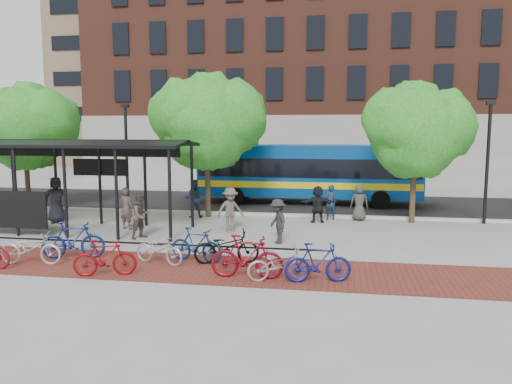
% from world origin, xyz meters
% --- Properties ---
extents(ground, '(160.00, 160.00, 0.00)m').
position_xyz_m(ground, '(0.00, 0.00, 0.00)').
color(ground, '#9E9E99').
rests_on(ground, ground).
extents(asphalt_street, '(160.00, 8.00, 0.01)m').
position_xyz_m(asphalt_street, '(0.00, 8.00, 0.01)').
color(asphalt_street, black).
rests_on(asphalt_street, ground).
extents(curb, '(160.00, 0.25, 0.12)m').
position_xyz_m(curb, '(0.00, 4.00, 0.06)').
color(curb, '#B7B7B2').
rests_on(curb, ground).
extents(brick_strip, '(24.00, 3.00, 0.01)m').
position_xyz_m(brick_strip, '(-2.00, -5.00, 0.00)').
color(brick_strip, maroon).
rests_on(brick_strip, ground).
extents(bike_rack_rail, '(12.00, 0.05, 0.95)m').
position_xyz_m(bike_rack_rail, '(-3.30, -4.10, 0.00)').
color(bike_rack_rail, black).
rests_on(bike_rack_rail, ground).
extents(building_brick, '(55.00, 14.00, 20.00)m').
position_xyz_m(building_brick, '(10.00, 26.00, 10.00)').
color(building_brick, brown).
rests_on(building_brick, ground).
extents(building_tower, '(22.00, 22.00, 30.00)m').
position_xyz_m(building_tower, '(-16.00, 40.00, 15.00)').
color(building_tower, '#7A664C').
rests_on(building_tower, ground).
extents(bus_shelter, '(10.60, 3.07, 3.60)m').
position_xyz_m(bus_shelter, '(-8.13, -0.48, 3.00)').
color(bus_shelter, black).
rests_on(bus_shelter, ground).
extents(tree_a, '(4.90, 4.00, 6.18)m').
position_xyz_m(tree_a, '(-11.91, 3.35, 4.24)').
color(tree_a, '#382619').
rests_on(tree_a, ground).
extents(tree_b, '(5.15, 4.20, 6.47)m').
position_xyz_m(tree_b, '(-2.90, 3.35, 4.46)').
color(tree_b, '#382619').
rests_on(tree_b, ground).
extents(tree_c, '(4.66, 3.80, 5.92)m').
position_xyz_m(tree_c, '(6.09, 3.35, 4.05)').
color(tree_c, '#382619').
rests_on(tree_c, ground).
extents(lamp_post_left, '(0.35, 0.20, 5.12)m').
position_xyz_m(lamp_post_left, '(-7.00, 3.60, 2.75)').
color(lamp_post_left, black).
rests_on(lamp_post_left, ground).
extents(lamp_post_right, '(0.35, 0.20, 5.12)m').
position_xyz_m(lamp_post_right, '(9.00, 3.60, 2.75)').
color(lamp_post_right, black).
rests_on(lamp_post_right, ground).
extents(bus, '(11.69, 2.93, 3.14)m').
position_xyz_m(bus, '(1.26, 8.12, 1.81)').
color(bus, navy).
rests_on(bus, ground).
extents(bike_2, '(1.92, 0.84, 0.98)m').
position_xyz_m(bike_2, '(-6.11, -5.40, 0.49)').
color(bike_2, '#B7B7B9').
rests_on(bike_2, ground).
extents(bike_3, '(2.01, 1.01, 1.16)m').
position_xyz_m(bike_3, '(-5.21, -4.55, 0.58)').
color(bike_3, navy).
rests_on(bike_3, ground).
extents(bike_5, '(1.76, 0.99, 1.02)m').
position_xyz_m(bike_5, '(-3.38, -6.15, 0.51)').
color(bike_5, maroon).
rests_on(bike_5, ground).
extents(bike_6, '(1.79, 1.08, 0.89)m').
position_xyz_m(bike_6, '(-2.36, -4.73, 0.44)').
color(bike_6, '#AFAFB1').
rests_on(bike_6, ground).
extents(bike_7, '(1.79, 0.87, 1.04)m').
position_xyz_m(bike_7, '(-1.34, -4.29, 0.52)').
color(bike_7, navy).
rests_on(bike_7, ground).
extents(bike_8, '(2.05, 1.18, 1.02)m').
position_xyz_m(bike_8, '(-0.38, -4.36, 0.51)').
color(bike_8, black).
rests_on(bike_8, ground).
extents(bike_9, '(1.99, 0.58, 1.19)m').
position_xyz_m(bike_9, '(0.49, -5.73, 0.60)').
color(bike_9, maroon).
rests_on(bike_9, ground).
extents(bike_10, '(1.82, 1.11, 0.90)m').
position_xyz_m(bike_10, '(1.37, -5.79, 0.45)').
color(bike_10, '#9D9D9F').
rests_on(bike_10, ground).
extents(bike_11, '(1.83, 0.88, 1.06)m').
position_xyz_m(bike_11, '(2.38, -5.77, 0.53)').
color(bike_11, navy).
rests_on(bike_11, ground).
extents(pedestrian_0, '(1.15, 1.02, 1.98)m').
position_xyz_m(pedestrian_0, '(-9.01, 0.80, 0.99)').
color(pedestrian_0, black).
rests_on(pedestrian_0, ground).
extents(pedestrian_1, '(0.71, 0.57, 1.70)m').
position_xyz_m(pedestrian_1, '(-5.47, -0.02, 0.85)').
color(pedestrian_1, '#483D39').
rests_on(pedestrian_1, ground).
extents(pedestrian_2, '(0.95, 0.81, 1.73)m').
position_xyz_m(pedestrian_2, '(-3.60, 3.04, 0.87)').
color(pedestrian_2, '#212E4D').
rests_on(pedestrian_2, ground).
extents(pedestrian_3, '(1.29, 1.16, 1.74)m').
position_xyz_m(pedestrian_3, '(-1.27, 0.20, 0.87)').
color(pedestrian_3, brown).
rests_on(pedestrian_3, ground).
extents(pedestrian_5, '(1.54, 0.73, 1.59)m').
position_xyz_m(pedestrian_5, '(2.01, 2.69, 0.80)').
color(pedestrian_5, black).
rests_on(pedestrian_5, ground).
extents(pedestrian_6, '(0.82, 0.57, 1.60)m').
position_xyz_m(pedestrian_6, '(3.78, 3.47, 0.80)').
color(pedestrian_6, '#3F3933').
rests_on(pedestrian_6, ground).
extents(pedestrian_7, '(0.67, 0.57, 1.56)m').
position_xyz_m(pedestrian_7, '(2.53, 3.46, 0.78)').
color(pedestrian_7, '#1C2D42').
rests_on(pedestrian_7, ground).
extents(pedestrian_8, '(0.96, 1.03, 1.69)m').
position_xyz_m(pedestrian_8, '(-4.22, -1.50, 0.84)').
color(pedestrian_8, '#4C3E38').
rests_on(pedestrian_8, ground).
extents(pedestrian_9, '(1.02, 1.18, 1.58)m').
position_xyz_m(pedestrian_9, '(0.80, -1.50, 0.79)').
color(pedestrian_9, '#252525').
rests_on(pedestrian_9, ground).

